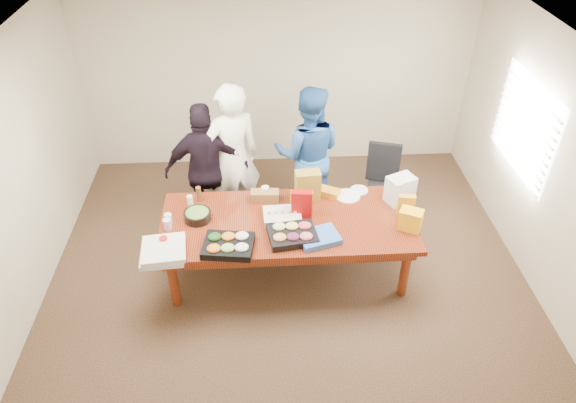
{
  "coord_description": "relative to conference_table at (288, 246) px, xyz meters",
  "views": [
    {
      "loc": [
        -0.27,
        -4.53,
        4.38
      ],
      "look_at": [
        0.01,
        0.1,
        0.94
      ],
      "focal_mm": 32.95,
      "sensor_mm": 36.0,
      "label": 1
    }
  ],
  "objects": [
    {
      "name": "chip_bag_orange",
      "position": [
        0.2,
        0.14,
        0.51
      ],
      "size": [
        0.18,
        0.09,
        0.28
      ],
      "primitive_type": "cube",
      "rotation": [
        0.0,
        0.0,
        0.06
      ],
      "color": "orange",
      "rests_on": "conference_table"
    },
    {
      "name": "veggie_tray",
      "position": [
        -0.64,
        -0.42,
        0.41
      ],
      "size": [
        0.56,
        0.47,
        0.08
      ],
      "primitive_type": "cube",
      "rotation": [
        0.0,
        0.0,
        -0.14
      ],
      "color": "black",
      "rests_on": "conference_table"
    },
    {
      "name": "wall_left",
      "position": [
        -2.75,
        0.0,
        0.98
      ],
      "size": [
        0.04,
        5.0,
        2.7
      ],
      "primitive_type": "cube",
      "color": "beige",
      "rests_on": "floor"
    },
    {
      "name": "pizza_box_lower",
      "position": [
        -1.3,
        -0.48,
        0.4
      ],
      "size": [
        0.46,
        0.46,
        0.05
      ],
      "primitive_type": "cube",
      "rotation": [
        0.0,
        0.0,
        0.07
      ],
      "color": "silver",
      "rests_on": "conference_table"
    },
    {
      "name": "bread_loaf",
      "position": [
        -0.24,
        0.39,
        0.44
      ],
      "size": [
        0.33,
        0.16,
        0.13
      ],
      "primitive_type": "cube",
      "rotation": [
        0.0,
        0.0,
        -0.06
      ],
      "color": "olive",
      "rests_on": "conference_table"
    },
    {
      "name": "red_cup",
      "position": [
        -1.3,
        -0.35,
        0.43
      ],
      "size": [
        0.1,
        0.1,
        0.11
      ],
      "primitive_type": "cylinder",
      "rotation": [
        0.0,
        0.0,
        -0.13
      ],
      "color": "red",
      "rests_on": "conference_table"
    },
    {
      "name": "dressing_bottle",
      "position": [
        -1.0,
        0.43,
        0.47
      ],
      "size": [
        0.07,
        0.07,
        0.19
      ],
      "primitive_type": "cylinder",
      "rotation": [
        0.0,
        0.0,
        0.17
      ],
      "color": "brown",
      "rests_on": "conference_table"
    },
    {
      "name": "conference_table",
      "position": [
        0.0,
        0.0,
        0.0
      ],
      "size": [
        2.8,
        1.2,
        0.75
      ],
      "primitive_type": "cube",
      "color": "#4C1C0F",
      "rests_on": "floor"
    },
    {
      "name": "grocery_bag_yellow",
      "position": [
        1.3,
        -0.21,
        0.49
      ],
      "size": [
        0.29,
        0.25,
        0.24
      ],
      "primitive_type": "cube",
      "rotation": [
        0.0,
        0.0,
        -0.47
      ],
      "color": "#F4B310",
      "rests_on": "conference_table"
    },
    {
      "name": "chip_bag_red",
      "position": [
        0.16,
        0.08,
        0.54
      ],
      "size": [
        0.24,
        0.12,
        0.33
      ],
      "primitive_type": "cube",
      "rotation": [
        0.0,
        0.0,
        -0.12
      ],
      "color": "#A60A09",
      "rests_on": "conference_table"
    },
    {
      "name": "chip_bag_blue",
      "position": [
        0.3,
        -0.34,
        0.41
      ],
      "size": [
        0.48,
        0.41,
        0.06
      ],
      "primitive_type": "cube",
      "rotation": [
        0.0,
        0.0,
        0.28
      ],
      "color": "blue",
      "rests_on": "conference_table"
    },
    {
      "name": "floor",
      "position": [
        0.0,
        0.0,
        -0.39
      ],
      "size": [
        5.5,
        5.0,
        0.02
      ],
      "primitive_type": "cube",
      "color": "#47301E",
      "rests_on": "ground"
    },
    {
      "name": "window_blinds",
      "position": [
        2.68,
        0.6,
        1.12
      ],
      "size": [
        0.04,
        1.36,
        1.0
      ],
      "primitive_type": "cube",
      "color": "beige",
      "rests_on": "wall_right"
    },
    {
      "name": "sheet_cake",
      "position": [
        -0.06,
        0.05,
        0.41
      ],
      "size": [
        0.42,
        0.32,
        0.07
      ],
      "primitive_type": "cube",
      "rotation": [
        0.0,
        0.0,
        0.04
      ],
      "color": "silver",
      "rests_on": "conference_table"
    },
    {
      "name": "clear_cup_a",
      "position": [
        -1.3,
        -0.06,
        0.44
      ],
      "size": [
        0.1,
        0.1,
        0.12
      ],
      "primitive_type": "cylinder",
      "rotation": [
        0.0,
        0.0,
        0.09
      ],
      "color": "silver",
      "rests_on": "conference_table"
    },
    {
      "name": "window_panel",
      "position": [
        2.72,
        0.6,
        1.12
      ],
      "size": [
        0.03,
        1.4,
        1.1
      ],
      "primitive_type": "cube",
      "color": "white",
      "rests_on": "wall_right"
    },
    {
      "name": "chip_bag_yellow",
      "position": [
        1.3,
        0.01,
        0.51
      ],
      "size": [
        0.19,
        0.11,
        0.27
      ],
      "primitive_type": "cube",
      "rotation": [
        0.0,
        0.0,
        -0.19
      ],
      "color": "gold",
      "rests_on": "conference_table"
    },
    {
      "name": "pizza_box_upper",
      "position": [
        -1.28,
        -0.48,
        0.45
      ],
      "size": [
        0.48,
        0.48,
        0.05
      ],
      "primitive_type": "cube",
      "rotation": [
        0.0,
        0.0,
        0.11
      ],
      "color": "silver",
      "rests_on": "pizza_box_lower"
    },
    {
      "name": "person_center",
      "position": [
        -0.62,
        0.95,
        0.61
      ],
      "size": [
        0.84,
        0.72,
        1.96
      ],
      "primitive_type": "imported",
      "rotation": [
        0.0,
        0.0,
        3.57
      ],
      "color": "white",
      "rests_on": "floor"
    },
    {
      "name": "person_right",
      "position": [
        0.32,
        1.14,
        0.53
      ],
      "size": [
        0.96,
        0.79,
        1.8
      ],
      "primitive_type": "imported",
      "rotation": [
        0.0,
        0.0,
        3.01
      ],
      "color": "#28589E",
      "rests_on": "floor"
    },
    {
      "name": "mustard_bottle",
      "position": [
        0.07,
        0.35,
        0.45
      ],
      "size": [
        0.07,
        0.07,
        0.16
      ],
      "primitive_type": "cylinder",
      "rotation": [
        0.0,
        0.0,
        -0.21
      ],
      "color": "#D4970B",
      "rests_on": "conference_table"
    },
    {
      "name": "ceiling",
      "position": [
        0.0,
        0.0,
        2.33
      ],
      "size": [
        5.5,
        5.0,
        0.02
      ],
      "primitive_type": "cube",
      "color": "white",
      "rests_on": "wall_back"
    },
    {
      "name": "office_chair",
      "position": [
        1.29,
        0.9,
        0.12
      ],
      "size": [
        0.63,
        0.63,
        1.0
      ],
      "primitive_type": "cube",
      "rotation": [
        0.0,
        0.0,
        -0.28
      ],
      "color": "black",
      "rests_on": "floor"
    },
    {
      "name": "salad_bowl",
      "position": [
        -0.99,
        0.09,
        0.42
      ],
      "size": [
        0.38,
        0.38,
        0.1
      ],
      "primitive_type": "cylinder",
      "rotation": [
        0.0,
        0.0,
        -0.34
      ],
      "color": "black",
      "rests_on": "conference_table"
    },
    {
      "name": "fruit_tray",
      "position": [
        0.03,
        -0.29,
        0.41
      ],
      "size": [
        0.55,
        0.46,
        0.08
      ],
      "primitive_type": "cube",
      "rotation": [
        0.0,
        0.0,
        0.14
      ],
      "color": "black",
      "rests_on": "conference_table"
    },
    {
      "name": "dip_bowl_b",
      "position": [
        -0.2,
        0.42,
        0.4
      ],
      "size": [
        0.15,
        0.15,
        0.05
      ],
      "primitive_type": "cylinder",
      "rotation": [
        0.0,
        0.0,
        0.1
      ],
      "color": "white",
      "rests_on": "conference_table"
    },
    {
      "name": "grocery_bag_white",
      "position": [
        1.3,
        0.29,
        0.54
      ],
      "size": [
        0.36,
        0.32,
        0.32
      ],
      "primitive_type": "cube",
      "rotation": [
        0.0,
        0.0,
        0.43
      ],
      "color": "white",
      "rests_on": "conference_table"
    },
    {
      "name": "clear_cup_b",
      "position": [
        -1.3,
        0.05,
        0.43
      ],
      "size": [
        0.09,
        0.09,
        0.11
      ],
      "primitive_type": "cylinder",
      "rotation": [
        0.0,
        0.0,
        0.11
      ],
      "color": "silver",
      "rests_on": "conference_table"
    },
    {
      "name": "dip_bowl_a",
      "position": [
        0.23,
        0.34,
        0.4
      ],
      "size": [
        0.17,
        0.17,
        0.06
      ],
      "primitive_type": "cylinder",
      "rotation": [
        0.0,
        0.0,
        -0.17
      ],
      "color": "silver",
      "rests_on": "conference_table"
    },
    {
      "name": "ranch_bottle",
      "position": [
        -1.08,
        0.26,
        0.47
      ],
      "size": [
        0.07,
        0.07,
        0.19
      ],
      "primitive_type": "cylinder",
      "rotation": [
        0.0,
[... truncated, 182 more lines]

